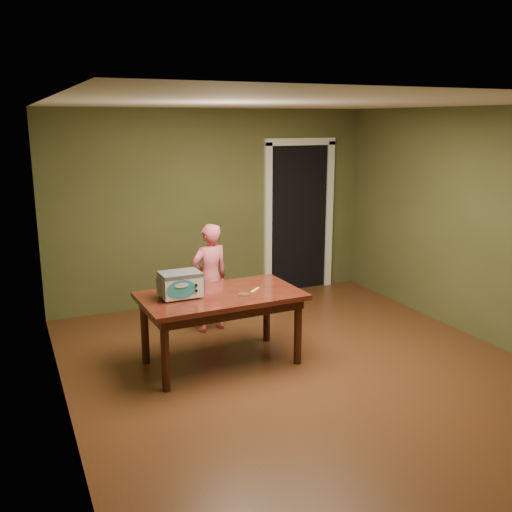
# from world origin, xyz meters

# --- Properties ---
(floor) EXTENTS (5.00, 5.00, 0.00)m
(floor) POSITION_xyz_m (0.00, 0.00, 0.00)
(floor) COLOR #572A18
(floor) RESTS_ON ground
(room_shell) EXTENTS (4.52, 5.02, 2.61)m
(room_shell) POSITION_xyz_m (0.00, 0.00, 1.71)
(room_shell) COLOR #4F512B
(room_shell) RESTS_ON ground
(doorway) EXTENTS (1.10, 0.66, 2.25)m
(doorway) POSITION_xyz_m (1.30, 2.78, 1.06)
(doorway) COLOR black
(doorway) RESTS_ON ground
(dining_table) EXTENTS (1.63, 0.95, 0.75)m
(dining_table) POSITION_xyz_m (-0.69, 0.43, 0.65)
(dining_table) COLOR #3D120E
(dining_table) RESTS_ON floor
(toy_oven) EXTENTS (0.42, 0.29, 0.26)m
(toy_oven) POSITION_xyz_m (-1.09, 0.47, 0.89)
(toy_oven) COLOR #4C4F54
(toy_oven) RESTS_ON dining_table
(baking_pan) EXTENTS (0.10, 0.10, 0.02)m
(baking_pan) POSITION_xyz_m (-0.50, 0.27, 0.76)
(baking_pan) COLOR silver
(baking_pan) RESTS_ON dining_table
(spatula) EXTENTS (0.15, 0.14, 0.01)m
(spatula) POSITION_xyz_m (-0.32, 0.39, 0.75)
(spatula) COLOR #E6DB64
(spatula) RESTS_ON dining_table
(child) EXTENTS (0.52, 0.38, 1.29)m
(child) POSITION_xyz_m (-0.47, 1.38, 0.65)
(child) COLOR #E65F70
(child) RESTS_ON floor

